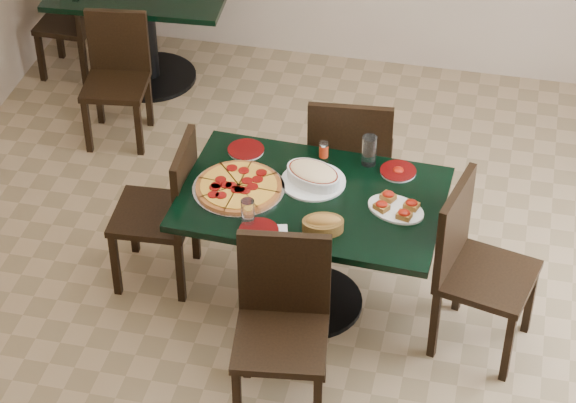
% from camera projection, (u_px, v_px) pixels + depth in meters
% --- Properties ---
extents(floor, '(5.50, 5.50, 0.00)m').
position_uv_depth(floor, '(309.00, 319.00, 6.07)').
color(floor, '#8A704F').
rests_on(floor, ground).
extents(main_table, '(1.37, 0.92, 0.75)m').
position_uv_depth(main_table, '(312.00, 224.00, 5.82)').
color(main_table, black).
rests_on(main_table, floor).
extents(back_table, '(1.23, 0.93, 0.75)m').
position_uv_depth(back_table, '(145.00, 13.00, 7.68)').
color(back_table, black).
rests_on(back_table, floor).
extents(chair_far, '(0.50, 0.50, 0.98)m').
position_uv_depth(chair_far, '(350.00, 159.00, 6.29)').
color(chair_far, black).
rests_on(chair_far, floor).
extents(chair_near, '(0.50, 0.50, 0.95)m').
position_uv_depth(chair_near, '(282.00, 316.00, 5.33)').
color(chair_near, black).
rests_on(chair_near, floor).
extents(chair_right, '(0.54, 0.54, 0.96)m').
position_uv_depth(chair_right, '(472.00, 260.00, 5.64)').
color(chair_right, black).
rests_on(chair_right, floor).
extents(chair_left, '(0.45, 0.45, 0.91)m').
position_uv_depth(chair_left, '(167.00, 206.00, 6.04)').
color(chair_left, black).
rests_on(chair_left, floor).
extents(back_chair_near, '(0.44, 0.44, 0.85)m').
position_uv_depth(back_chair_near, '(117.00, 70.00, 7.19)').
color(back_chair_near, black).
rests_on(back_chair_near, floor).
extents(back_chair_left, '(0.39, 0.39, 0.82)m').
position_uv_depth(back_chair_left, '(77.00, 16.00, 7.79)').
color(back_chair_left, black).
rests_on(back_chair_left, floor).
extents(pepperoni_pizza, '(0.48, 0.48, 0.04)m').
position_uv_depth(pepperoni_pizza, '(239.00, 187.00, 5.74)').
color(pepperoni_pizza, silver).
rests_on(pepperoni_pizza, main_table).
extents(lasagna_casserole, '(0.36, 0.34, 0.09)m').
position_uv_depth(lasagna_casserole, '(313.00, 175.00, 5.77)').
color(lasagna_casserole, silver).
rests_on(lasagna_casserole, main_table).
extents(bread_basket, '(0.23, 0.19, 0.09)m').
position_uv_depth(bread_basket, '(323.00, 224.00, 5.47)').
color(bread_basket, brown).
rests_on(bread_basket, main_table).
extents(bruschetta_platter, '(0.36, 0.31, 0.05)m').
position_uv_depth(bruschetta_platter, '(396.00, 207.00, 5.60)').
color(bruschetta_platter, silver).
rests_on(bruschetta_platter, main_table).
extents(side_plate_near, '(0.20, 0.20, 0.02)m').
position_uv_depth(side_plate_near, '(259.00, 231.00, 5.48)').
color(side_plate_near, silver).
rests_on(side_plate_near, main_table).
extents(side_plate_far_r, '(0.19, 0.19, 0.03)m').
position_uv_depth(side_plate_far_r, '(398.00, 171.00, 5.86)').
color(side_plate_far_r, silver).
rests_on(side_plate_far_r, main_table).
extents(side_plate_far_l, '(0.20, 0.20, 0.02)m').
position_uv_depth(side_plate_far_l, '(246.00, 150.00, 6.01)').
color(side_plate_far_l, silver).
rests_on(side_plate_far_l, main_table).
extents(napkin_setting, '(0.17, 0.17, 0.01)m').
position_uv_depth(napkin_setting, '(274.00, 234.00, 5.47)').
color(napkin_setting, silver).
rests_on(napkin_setting, main_table).
extents(water_glass_a, '(0.08, 0.08, 0.17)m').
position_uv_depth(water_glass_a, '(369.00, 151.00, 5.88)').
color(water_glass_a, silver).
rests_on(water_glass_a, main_table).
extents(water_glass_b, '(0.07, 0.07, 0.14)m').
position_uv_depth(water_glass_b, '(248.00, 213.00, 5.49)').
color(water_glass_b, silver).
rests_on(water_glass_b, main_table).
extents(pepper_shaker, '(0.05, 0.05, 0.09)m').
position_uv_depth(pepper_shaker, '(324.00, 150.00, 5.95)').
color(pepper_shaker, red).
rests_on(pepper_shaker, main_table).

